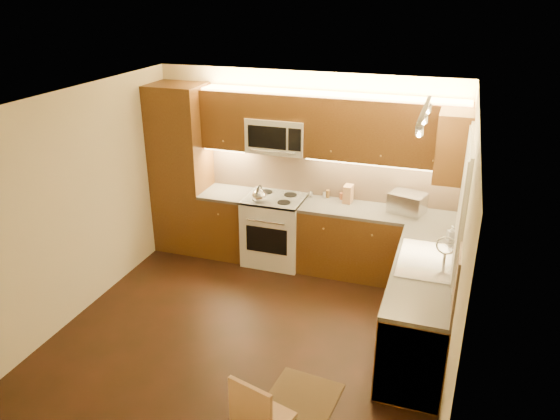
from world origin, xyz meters
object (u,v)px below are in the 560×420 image
(toaster_oven, at_px, (407,203))
(soap_bottle, at_px, (452,233))
(microwave, at_px, (278,135))
(dining_chair, at_px, (264,417))
(sink, at_px, (426,254))
(stove, at_px, (275,229))
(knife_block, at_px, (348,194))
(kettle, at_px, (259,193))

(toaster_oven, height_order, soap_bottle, toaster_oven)
(microwave, bearing_deg, soap_bottle, -17.29)
(microwave, xyz_separation_m, dining_chair, (1.01, -3.31, -1.30))
(toaster_oven, relative_size, soap_bottle, 2.36)
(sink, distance_m, dining_chair, 2.34)
(stove, height_order, knife_block, knife_block)
(dining_chair, bearing_deg, kettle, 126.66)
(stove, xyz_separation_m, kettle, (-0.14, -0.20, 0.57))
(dining_chair, bearing_deg, stove, 123.21)
(microwave, distance_m, knife_block, 1.17)
(knife_block, distance_m, dining_chair, 3.42)
(knife_block, xyz_separation_m, dining_chair, (0.09, -3.36, -0.59))
(sink, distance_m, toaster_oven, 1.26)
(microwave, bearing_deg, dining_chair, -73.03)
(dining_chair, bearing_deg, toaster_oven, 94.03)
(stove, xyz_separation_m, microwave, (0.00, 0.14, 1.26))
(microwave, relative_size, sink, 0.88)
(sink, xyz_separation_m, knife_block, (-1.07, 1.31, 0.04))
(microwave, relative_size, kettle, 3.39)
(microwave, height_order, sink, microwave)
(kettle, height_order, toaster_oven, toaster_oven)
(soap_bottle, xyz_separation_m, dining_chair, (-1.21, -2.62, -0.57))
(stove, xyz_separation_m, toaster_oven, (1.68, 0.09, 0.56))
(stove, relative_size, sink, 1.07)
(sink, xyz_separation_m, soap_bottle, (0.22, 0.57, 0.01))
(kettle, xyz_separation_m, toaster_oven, (1.81, 0.29, -0.01))
(toaster_oven, bearing_deg, knife_block, -171.16)
(soap_bottle, bearing_deg, kettle, 148.32)
(kettle, relative_size, toaster_oven, 0.54)
(stove, xyz_separation_m, sink, (2.00, -1.12, 0.52))
(stove, distance_m, toaster_oven, 1.77)
(sink, relative_size, soap_bottle, 4.91)
(stove, distance_m, sink, 2.35)
(toaster_oven, relative_size, dining_chair, 0.49)
(microwave, bearing_deg, knife_block, 3.21)
(microwave, bearing_deg, sink, -32.21)
(toaster_oven, xyz_separation_m, dining_chair, (-0.67, -3.27, -0.60))
(microwave, distance_m, dining_chair, 3.70)
(knife_block, bearing_deg, dining_chair, -85.86)
(soap_bottle, relative_size, dining_chair, 0.21)
(toaster_oven, height_order, dining_chair, toaster_oven)
(knife_block, bearing_deg, microwave, -174.11)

